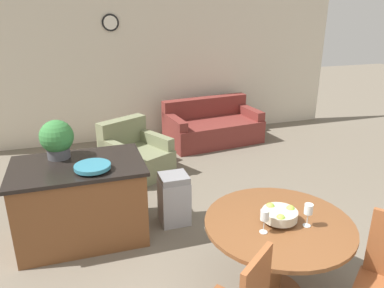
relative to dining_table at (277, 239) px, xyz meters
The scene contains 11 objects.
wall_back 4.76m from the dining_table, 93.73° to the left, with size 8.00×0.09×2.70m.
dining_table is the anchor object (origin of this frame).
fruit_bowl 0.24m from the dining_table, 35.02° to the left, with size 0.29×0.29×0.13m.
wine_glass_left 0.39m from the dining_table, 153.47° to the right, with size 0.07×0.07×0.20m.
wine_glass_right 0.39m from the dining_table, 34.05° to the right, with size 0.07×0.07×0.20m.
kitchen_island 2.15m from the dining_table, 137.22° to the left, with size 1.38×0.90×0.89m.
teal_bowl 1.92m from the dining_table, 138.98° to the left, with size 0.37×0.37×0.06m.
potted_plant 2.51m from the dining_table, 135.82° to the left, with size 0.36×0.36×0.43m.
trash_bin 1.56m from the dining_table, 110.16° to the left, with size 0.34×0.32×0.62m.
couch 4.10m from the dining_table, 77.13° to the left, with size 1.83×1.12×0.79m.
armchair 3.08m from the dining_table, 103.87° to the left, with size 1.13×1.18×0.81m.
Camera 1 is at (-1.22, -1.60, 2.47)m, focal length 35.00 mm.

